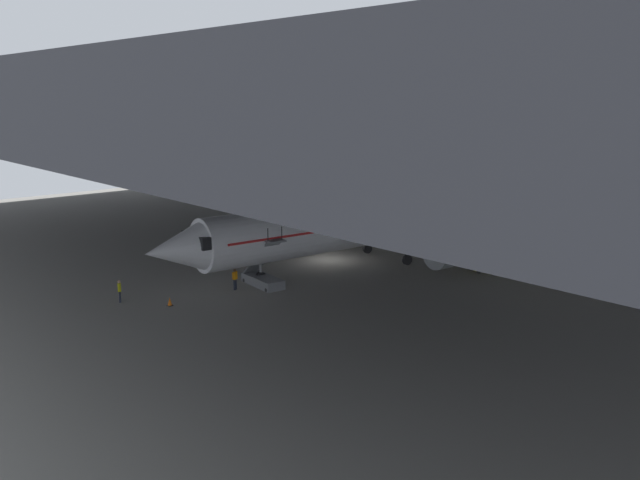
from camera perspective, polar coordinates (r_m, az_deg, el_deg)
name	(u,v)px	position (r m, az deg, el deg)	size (l,w,h in m)	color
ground_plane	(327,260)	(58.50, 0.62, -1.70)	(110.00, 110.00, 0.00)	gray
hangar_structure	(432,95)	(66.79, 9.57, 12.16)	(121.00, 99.00, 14.78)	#4C4F54
airplane_main	(367,222)	(56.83, 4.10, 1.56)	(38.29, 39.52, 12.23)	white
boarding_stairs	(263,276)	(50.70, -4.90, -3.11)	(4.47, 1.86, 4.82)	slate
crew_worker_near_nose	(120,290)	(48.59, -16.85, -4.12)	(0.50, 0.36, 1.60)	#232838
crew_worker_by_stairs	(235,278)	(49.81, -7.33, -3.25)	(0.32, 0.53, 1.62)	#232838
airplane_distant	(438,177)	(90.60, 10.12, 5.38)	(35.87, 34.56, 11.27)	white
traffic_cone_orange	(170,302)	(47.11, -12.79, -5.19)	(0.36, 0.36, 0.60)	black
baggage_tug	(484,265)	(56.31, 13.91, -2.08)	(2.03, 2.50, 0.90)	yellow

